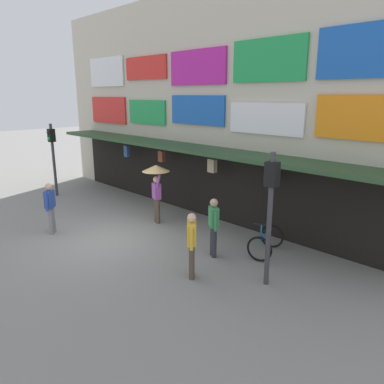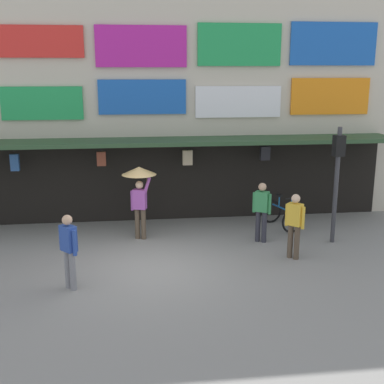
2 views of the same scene
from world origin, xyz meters
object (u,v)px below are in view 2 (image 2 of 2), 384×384
Objects in this scene: traffic_light_far at (337,166)px; pedestrian_in_black at (295,223)px; bicycle_parked at (282,215)px; pedestrian_in_yellow at (69,248)px; pedestrian_with_umbrella at (139,182)px; pedestrian_in_red at (262,209)px.

traffic_light_far is 1.90× the size of pedestrian_in_black.
pedestrian_in_black is (-0.46, -2.48, 0.55)m from bicycle_parked.
pedestrian_in_yellow is at bearing -162.14° from traffic_light_far.
pedestrian_in_black is (-1.48, -1.07, -1.19)m from traffic_light_far.
bicycle_parked is 6.90m from pedestrian_in_yellow.
pedestrian_with_umbrella is (-5.29, 0.92, -0.50)m from traffic_light_far.
traffic_light_far is 1.54× the size of pedestrian_with_umbrella.
pedestrian_with_umbrella is at bearing 168.74° from pedestrian_in_red.
pedestrian_with_umbrella is 3.57m from pedestrian_in_yellow.
pedestrian_in_red is at bearing -129.40° from bicycle_parked.
traffic_light_far reaches higher than pedestrian_in_yellow.
pedestrian_with_umbrella reaches higher than pedestrian_in_black.
traffic_light_far is 1.90× the size of pedestrian_in_yellow.
bicycle_parked is 4.48m from pedestrian_with_umbrella.
pedestrian_in_yellow is (-6.87, -2.21, -1.19)m from traffic_light_far.
pedestrian_in_yellow is (-5.39, -1.15, 0.00)m from pedestrian_in_black.
pedestrian_in_red is at bearing -11.26° from pedestrian_with_umbrella.
pedestrian_in_red is at bearing 110.47° from pedestrian_in_black.
bicycle_parked is at bearing 6.66° from pedestrian_with_umbrella.
pedestrian_in_red is (3.32, -0.66, -0.69)m from pedestrian_with_umbrella.
pedestrian_in_yellow is at bearing -153.24° from pedestrian_in_red.
pedestrian_with_umbrella is at bearing 63.26° from pedestrian_in_yellow.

